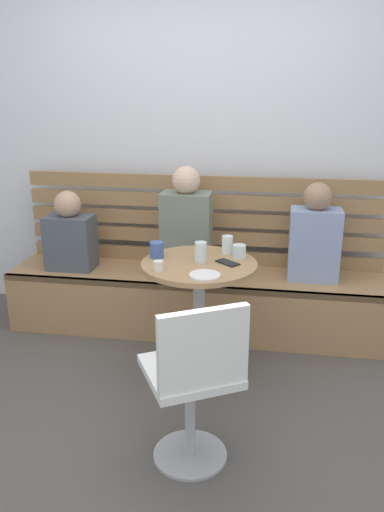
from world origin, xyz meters
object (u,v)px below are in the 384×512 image
at_px(person_adult, 186,228).
at_px(cup_espresso_small, 158,266).
at_px(white_chair, 195,379).
at_px(cup_glass_tall, 201,252).
at_px(cafe_table, 199,297).
at_px(plate_small, 205,275).
at_px(cup_glass_short, 239,251).
at_px(cup_mug_blue, 157,250).
at_px(cup_water_clear, 227,245).
at_px(booth_bench, 197,301).
at_px(person_child_left, 315,237).
at_px(phone_on_table, 228,263).
at_px(person_child_middle, 70,235).

distance_m(person_adult, cup_espresso_small, 0.76).
relative_size(white_chair, cup_glass_tall, 7.08).
xyz_separation_m(cafe_table, plate_small, (0.06, -0.22, 0.23)).
height_order(cafe_table, person_adult, person_adult).
bearing_deg(plate_small, cup_glass_short, 65.52).
distance_m(cup_mug_blue, cup_espresso_small, 0.23).
distance_m(cup_water_clear, plate_small, 0.43).
xyz_separation_m(white_chair, plate_small, (-0.04, 0.58, 0.28)).
bearing_deg(white_chair, booth_bench, 98.54).
xyz_separation_m(white_chair, person_child_left, (0.59, 1.46, 0.27)).
relative_size(cup_glass_short, cup_glass_tall, 0.67).
distance_m(person_adult, cup_glass_short, 0.61).
relative_size(white_chair, cup_water_clear, 7.73).
bearing_deg(cup_glass_short, plate_small, -114.48).
bearing_deg(plate_small, cafe_table, 106.17).
height_order(booth_bench, cafe_table, cafe_table).
height_order(cup_glass_short, cup_espresso_small, cup_glass_short).
bearing_deg(person_child_left, cup_glass_tall, -137.24).
xyz_separation_m(cup_water_clear, cup_glass_tall, (-0.14, -0.19, 0.01)).
bearing_deg(cup_water_clear, cup_glass_short, -43.63).
height_order(cup_mug_blue, phone_on_table, cup_mug_blue).
xyz_separation_m(cafe_table, white_chair, (0.10, -0.81, -0.05)).
bearing_deg(person_child_middle, cup_mug_blue, -34.75).
bearing_deg(white_chair, cup_mug_blue, 113.24).
xyz_separation_m(cup_glass_short, cup_espresso_small, (-0.43, -0.30, -0.01)).
distance_m(cup_glass_tall, phone_on_table, 0.17).
relative_size(person_adult, person_child_middle, 1.34).
xyz_separation_m(cup_water_clear, cup_espresso_small, (-0.35, -0.37, -0.03)).
distance_m(plate_small, phone_on_table, 0.25).
height_order(cup_water_clear, cup_glass_short, cup_water_clear).
relative_size(person_child_left, cup_glass_tall, 5.63).
bearing_deg(person_adult, white_chair, -78.55).
bearing_deg(person_child_left, plate_small, -125.96).
relative_size(person_child_middle, phone_on_table, 4.11).
distance_m(person_child_middle, phone_on_table, 1.33).
bearing_deg(person_adult, person_child_left, 4.39).
xyz_separation_m(white_chair, person_adult, (-0.28, 1.39, 0.32)).
relative_size(person_adult, plate_small, 4.53).
xyz_separation_m(person_child_left, cup_glass_tall, (-0.69, -0.64, 0.06)).
bearing_deg(cup_glass_tall, person_child_middle, 151.22).
relative_size(cafe_table, cup_espresso_small, 13.21).
xyz_separation_m(booth_bench, cup_glass_short, (0.33, -0.49, 0.56)).
xyz_separation_m(cafe_table, person_child_middle, (-1.03, 0.58, 0.17)).
distance_m(person_child_middle, plate_small, 1.36).
xyz_separation_m(booth_bench, cafe_table, (0.11, -0.62, 0.30)).
bearing_deg(cup_glass_short, cup_water_clear, 136.37).
bearing_deg(person_child_middle, plate_small, -36.29).
height_order(person_child_left, cup_espresso_small, person_child_left).
distance_m(person_child_left, cup_glass_short, 0.71).
xyz_separation_m(booth_bench, cup_mug_blue, (-0.15, -0.57, 0.57)).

